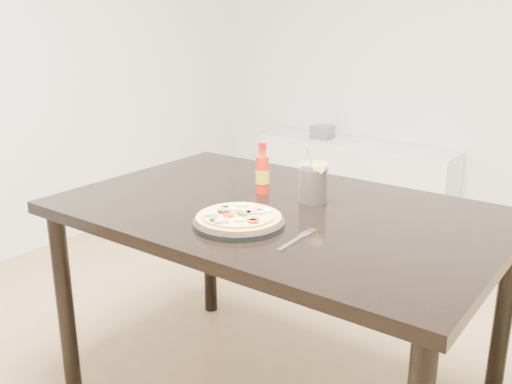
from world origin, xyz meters
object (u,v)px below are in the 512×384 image
Objects in this scene: plate at (239,223)px; cola_cup at (313,183)px; fork at (298,239)px; pizza at (239,217)px; hot_sauce_bottle at (262,173)px; dining_table at (278,231)px; media_console at (353,177)px.

plate is 0.34m from cola_cup.
plate reaches higher than fork.
hot_sauce_bottle reaches higher than pizza.
dining_table reaches higher than media_console.
plate is 0.20m from fork.
dining_table is 7.42× the size of cola_cup.
fork is at bearing -65.81° from cola_cup.
dining_table is 5.20× the size of plate.
hot_sauce_bottle reaches higher than fork.
pizza is 0.18× the size of media_console.
fork is at bearing 2.71° from plate.
plate is at bearing -66.48° from hot_sauce_bottle.
pizza is 1.33× the size of cola_cup.
media_console is at bearing 112.75° from cola_cup.
dining_table is at bearing 91.02° from plate.
media_console is at bearing 108.48° from pizza.
fork is (0.14, -0.32, -0.06)m from cola_cup.
cola_cup is 1.00× the size of fork.
fork is at bearing 2.66° from pizza.
cola_cup is at bearing -67.25° from media_console.
hot_sauce_bottle is at bearing 113.36° from pizza.
dining_table is 7.80× the size of hot_sauce_bottle.
plate is at bearing -179.33° from fork.
plate is 0.34m from hot_sauce_bottle.
cola_cup is (0.06, 0.33, 0.05)m from plate.
hot_sauce_bottle is at bearing 144.37° from dining_table.
hot_sauce_bottle reaches higher than media_console.
fork is (0.20, -0.20, 0.09)m from dining_table.
hot_sauce_bottle is (-0.13, 0.30, 0.06)m from plate.
dining_table is 0.23m from plate.
media_console is at bearing 108.50° from plate.
cola_cup is at bearing 80.00° from plate.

